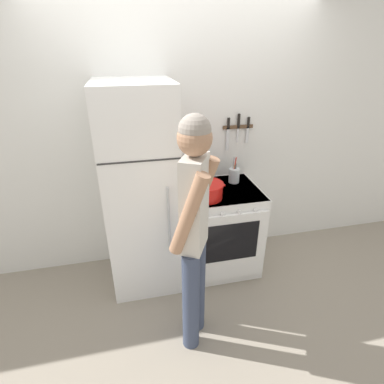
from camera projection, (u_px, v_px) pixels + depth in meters
name	position (u px, v px, depth m)	size (l,w,h in m)	color
ground_plane	(183.00, 249.00, 3.46)	(14.00, 14.00, 0.00)	gray
wall_back	(181.00, 141.00, 2.93)	(10.00, 0.06, 2.55)	silver
refrigerator	(141.00, 192.00, 2.67)	(0.62, 0.70, 1.88)	white
stove_range	(219.00, 229.00, 3.02)	(0.76, 0.69, 0.88)	white
dutch_oven_pot	(206.00, 190.00, 2.67)	(0.35, 0.31, 0.17)	red
tea_kettle	(200.00, 178.00, 2.90)	(0.22, 0.17, 0.25)	silver
utensil_jar	(234.00, 175.00, 2.97)	(0.11, 0.11, 0.26)	silver
person	(194.00, 229.00, 2.00)	(0.40, 0.44, 1.78)	#38425B
wall_knife_strip	(238.00, 127.00, 2.94)	(0.31, 0.03, 0.36)	brown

